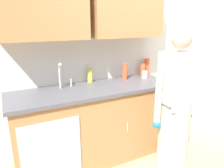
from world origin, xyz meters
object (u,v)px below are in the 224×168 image
object	(u,v)px
person_at_sink	(175,117)
bottle_dish_liquid	(125,72)
bottle_water_tall	(147,67)
knife_on_counter	(167,82)
bottle_cleaner_spray	(90,76)
cup_by_sink	(144,75)
sink	(67,92)
bottle_water_short	(143,70)

from	to	relation	value
person_at_sink	bottle_dish_liquid	size ratio (longest dim) A/B	7.42
bottle_dish_liquid	bottle_water_tall	distance (m)	0.43
person_at_sink	knife_on_counter	bearing A→B (deg)	59.91
bottle_cleaner_spray	cup_by_sink	distance (m)	0.76
cup_by_sink	knife_on_counter	size ratio (longest dim) A/B	0.39
bottle_water_tall	person_at_sink	bearing A→B (deg)	-106.14
sink	knife_on_counter	distance (m)	1.27
bottle_cleaner_spray	bottle_dish_liquid	bearing A→B (deg)	-11.25
person_at_sink	cup_by_sink	size ratio (longest dim) A/B	17.10
sink	bottle_water_tall	world-z (taller)	sink
person_at_sink	knife_on_counter	size ratio (longest dim) A/B	6.75
person_at_sink	bottle_dish_liquid	xyz separation A→B (m)	(-0.16, 0.80, 0.36)
bottle_cleaner_spray	bottle_water_short	bearing A→B (deg)	-3.63
person_at_sink	bottle_dish_liquid	bearing A→B (deg)	101.48
cup_by_sink	bottle_water_short	bearing A→B (deg)	70.54
sink	knife_on_counter	size ratio (longest dim) A/B	2.08
bottle_cleaner_spray	bottle_water_short	world-z (taller)	bottle_water_short
bottle_cleaner_spray	person_at_sink	bearing A→B (deg)	-55.03
bottle_water_short	bottle_dish_liquid	xyz separation A→B (m)	(-0.32, -0.04, 0.02)
person_at_sink	bottle_cleaner_spray	xyz separation A→B (m)	(-0.63, 0.89, 0.34)
knife_on_counter	person_at_sink	bearing A→B (deg)	-179.78
bottle_water_tall	cup_by_sink	size ratio (longest dim) A/B	2.50
sink	bottle_dish_liquid	distance (m)	0.85
sink	bottle_water_short	size ratio (longest dim) A/B	2.75
bottle_cleaner_spray	bottle_dish_liquid	distance (m)	0.47
sink	bottle_cleaner_spray	xyz separation A→B (m)	(0.37, 0.23, 0.10)
bottle_water_short	bottle_water_tall	world-z (taller)	bottle_water_tall
person_at_sink	bottle_cleaner_spray	size ratio (longest dim) A/B	9.23
person_at_sink	cup_by_sink	world-z (taller)	person_at_sink
sink	knife_on_counter	xyz separation A→B (m)	(1.25, -0.23, 0.02)
bottle_water_tall	cup_by_sink	distance (m)	0.21
bottle_dish_liquid	bottle_water_tall	bearing A→B (deg)	12.09
bottle_cleaner_spray	cup_by_sink	size ratio (longest dim) A/B	1.85
bottle_cleaner_spray	bottle_water_tall	distance (m)	0.88
bottle_water_short	cup_by_sink	size ratio (longest dim) A/B	1.92
bottle_dish_liquid	cup_by_sink	xyz separation A→B (m)	(0.29, -0.05, -0.06)
cup_by_sink	person_at_sink	bearing A→B (deg)	-99.30
cup_by_sink	knife_on_counter	distance (m)	0.34
bottle_dish_liquid	knife_on_counter	distance (m)	0.56
cup_by_sink	bottle_cleaner_spray	bearing A→B (deg)	169.42
sink	bottle_water_tall	xyz separation A→B (m)	(1.25, 0.23, 0.13)
person_at_sink	knife_on_counter	distance (m)	0.57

